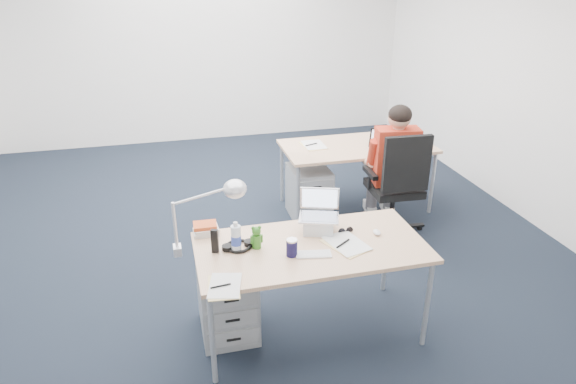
{
  "coord_description": "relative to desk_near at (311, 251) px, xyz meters",
  "views": [
    {
      "loc": [
        -0.68,
        -4.24,
        2.54
      ],
      "look_at": [
        0.23,
        -0.62,
        0.85
      ],
      "focal_mm": 32.0,
      "sensor_mm": 36.0,
      "label": 1
    }
  ],
  "objects": [
    {
      "name": "desk_lamp",
      "position": [
        -0.75,
        0.11,
        0.31
      ],
      "size": [
        0.49,
        0.29,
        0.52
      ],
      "primitive_type": null,
      "rotation": [
        0.0,
        0.0,
        -0.27
      ],
      "color": "silver",
      "rests_on": "desk_near"
    },
    {
      "name": "desk_far",
      "position": [
        1.09,
        1.92,
        0.0
      ],
      "size": [
        1.6,
        0.8,
        0.73
      ],
      "color": "tan",
      "rests_on": "ground"
    },
    {
      "name": "papers_right",
      "position": [
        0.24,
        -0.05,
        0.05
      ],
      "size": [
        0.31,
        0.37,
        0.01
      ],
      "primitive_type": "cube",
      "rotation": [
        0.0,
        0.0,
        0.32
      ],
      "color": "#F8DB90",
      "rests_on": "desk_near"
    },
    {
      "name": "far_cup",
      "position": [
        1.74,
        1.9,
        0.09
      ],
      "size": [
        0.07,
        0.07,
        0.09
      ],
      "primitive_type": "cylinder",
      "rotation": [
        0.0,
        0.0,
        -0.15
      ],
      "color": "white",
      "rests_on": "desk_far"
    },
    {
      "name": "sunglasses",
      "position": [
        0.3,
        0.12,
        0.06
      ],
      "size": [
        0.12,
        0.06,
        0.03
      ],
      "primitive_type": null,
      "rotation": [
        0.0,
        0.0,
        0.1
      ],
      "color": "black",
      "rests_on": "desk_near"
    },
    {
      "name": "office_chair",
      "position": [
        1.23,
        1.22,
        -0.37
      ],
      "size": [
        0.73,
        0.73,
        1.11
      ],
      "rotation": [
        0.0,
        0.0,
        -0.05
      ],
      "color": "black",
      "rests_on": "ground"
    },
    {
      "name": "desk_near",
      "position": [
        0.0,
        0.0,
        0.0
      ],
      "size": [
        1.6,
        0.8,
        0.73
      ],
      "color": "tan",
      "rests_on": "ground"
    },
    {
      "name": "silver_laptop",
      "position": [
        0.11,
        0.19,
        0.2
      ],
      "size": [
        0.34,
        0.31,
        0.3
      ],
      "primitive_type": null,
      "rotation": [
        0.0,
        0.0,
        -0.33
      ],
      "color": "silver",
      "rests_on": "desk_near"
    },
    {
      "name": "drawer_pedestal_far",
      "position": [
        0.53,
        1.83,
        -0.41
      ],
      "size": [
        0.4,
        0.5,
        0.55
      ],
      "primitive_type": "cube",
      "color": "#9FA2A4",
      "rests_on": "ground"
    },
    {
      "name": "computer_mouse",
      "position": [
        0.51,
        0.04,
        0.06
      ],
      "size": [
        0.06,
        0.09,
        0.03
      ],
      "primitive_type": "ellipsoid",
      "rotation": [
        0.0,
        0.0,
        -0.09
      ],
      "color": "white",
      "rests_on": "desk_near"
    },
    {
      "name": "wireless_keyboard",
      "position": [
        -0.02,
        -0.12,
        0.05
      ],
      "size": [
        0.25,
        0.14,
        0.01
      ],
      "primitive_type": "cube",
      "rotation": [
        0.0,
        0.0,
        -0.18
      ],
      "color": "white",
      "rests_on": "desk_near"
    },
    {
      "name": "papers_left",
      "position": [
        -0.66,
        -0.35,
        0.05
      ],
      "size": [
        0.23,
        0.3,
        0.01
      ],
      "primitive_type": "cube",
      "rotation": [
        0.0,
        0.0,
        -0.18
      ],
      "color": "#F8DB90",
      "rests_on": "desk_near"
    },
    {
      "name": "far_papers",
      "position": [
        0.62,
        2.02,
        0.05
      ],
      "size": [
        0.23,
        0.32,
        0.01
      ],
      "primitive_type": "cube",
      "rotation": [
        0.0,
        0.0,
        0.04
      ],
      "color": "white",
      "rests_on": "desk_far"
    },
    {
      "name": "water_bottle",
      "position": [
        -0.52,
        0.05,
        0.16
      ],
      "size": [
        0.08,
        0.08,
        0.22
      ],
      "primitive_type": "cylinder",
      "rotation": [
        0.0,
        0.0,
        -0.15
      ],
      "color": "silver",
      "rests_on": "desk_near"
    },
    {
      "name": "bear_figurine",
      "position": [
        -0.37,
        0.07,
        0.13
      ],
      "size": [
        0.11,
        0.1,
        0.17
      ],
      "primitive_type": null,
      "rotation": [
        0.0,
        0.0,
        -0.36
      ],
      "color": "#1F671B",
      "rests_on": "desk_near"
    },
    {
      "name": "book_stack",
      "position": [
        -0.69,
        0.35,
        0.09
      ],
      "size": [
        0.22,
        0.19,
        0.08
      ],
      "primitive_type": "cube",
      "rotation": [
        0.0,
        0.0,
        0.41
      ],
      "color": "silver",
      "rests_on": "desk_near"
    },
    {
      "name": "floor",
      "position": [
        -0.23,
        1.28,
        -0.68
      ],
      "size": [
        7.0,
        7.0,
        0.0
      ],
      "primitive_type": "plane",
      "color": "black",
      "rests_on": "ground"
    },
    {
      "name": "headphones",
      "position": [
        -0.5,
        0.1,
        0.07
      ],
      "size": [
        0.26,
        0.22,
        0.04
      ],
      "primitive_type": null,
      "rotation": [
        0.0,
        0.0,
        0.17
      ],
      "color": "black",
      "rests_on": "desk_near"
    },
    {
      "name": "dark_laptop",
      "position": [
        1.32,
        1.66,
        0.17
      ],
      "size": [
        0.37,
        0.36,
        0.24
      ],
      "primitive_type": null,
      "rotation": [
        0.0,
        0.0,
        -0.1
      ],
      "color": "black",
      "rests_on": "desk_far"
    },
    {
      "name": "can_koozie",
      "position": [
        -0.16,
        -0.09,
        0.11
      ],
      "size": [
        0.09,
        0.09,
        0.12
      ],
      "primitive_type": "cylinder",
      "rotation": [
        0.0,
        0.0,
        0.29
      ],
      "color": "#151239",
      "rests_on": "desk_near"
    },
    {
      "name": "cordless_phone",
      "position": [
        -0.66,
        0.07,
        0.13
      ],
      "size": [
        0.05,
        0.04,
        0.17
      ],
      "primitive_type": "cube",
      "rotation": [
        0.0,
        0.0,
        -0.36
      ],
      "color": "black",
      "rests_on": "desk_near"
    },
    {
      "name": "drawer_pedestal_near",
      "position": [
        -0.59,
        0.15,
        -0.41
      ],
      "size": [
        0.4,
        0.5,
        0.55
      ],
      "primitive_type": "cube",
      "color": "#9FA2A4",
      "rests_on": "ground"
    },
    {
      "name": "seated_person",
      "position": [
        1.25,
        1.41,
        -0.02
      ],
      "size": [
        0.46,
        0.76,
        1.32
      ],
      "rotation": [
        0.0,
        0.0,
        -0.17
      ],
      "color": "red",
      "rests_on": "ground"
    },
    {
      "name": "room",
      "position": [
        -0.23,
        1.28,
        1.03
      ],
      "size": [
        6.02,
        7.02,
        2.8
      ],
      "color": "white",
      "rests_on": "ground"
    }
  ]
}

